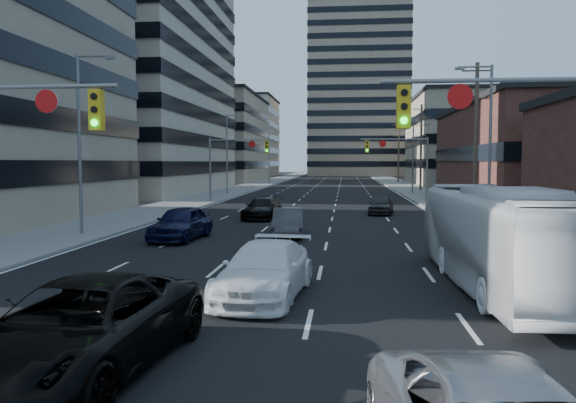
# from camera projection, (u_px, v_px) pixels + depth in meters

# --- Properties ---
(road_surface) EXTENTS (18.00, 300.00, 0.02)m
(road_surface) POSITION_uv_depth(u_px,v_px,m) (334.00, 177.00, 136.22)
(road_surface) COLOR black
(road_surface) RESTS_ON ground
(sidewalk_left) EXTENTS (5.00, 300.00, 0.15)m
(sidewalk_left) POSITION_uv_depth(u_px,v_px,m) (287.00, 177.00, 137.37)
(sidewalk_left) COLOR slate
(sidewalk_left) RESTS_ON ground
(sidewalk_right) EXTENTS (5.00, 300.00, 0.15)m
(sidewalk_right) POSITION_uv_depth(u_px,v_px,m) (382.00, 177.00, 135.05)
(sidewalk_right) COLOR slate
(sidewalk_right) RESTS_ON ground
(office_left_mid) EXTENTS (26.00, 34.00, 28.00)m
(office_left_mid) POSITION_uv_depth(u_px,v_px,m) (102.00, 78.00, 68.48)
(office_left_mid) COLOR #ADA089
(office_left_mid) RESTS_ON ground
(office_left_far) EXTENTS (20.00, 30.00, 16.00)m
(office_left_far) POSITION_uv_depth(u_px,v_px,m) (207.00, 140.00, 108.30)
(office_left_far) COLOR gray
(office_left_far) RESTS_ON ground
(storefront_right_mid) EXTENTS (20.00, 30.00, 9.00)m
(storefront_right_mid) POSITION_uv_depth(u_px,v_px,m) (568.00, 154.00, 54.09)
(storefront_right_mid) COLOR #472119
(storefront_right_mid) RESTS_ON ground
(office_right_far) EXTENTS (22.00, 28.00, 14.00)m
(office_right_far) POSITION_uv_depth(u_px,v_px,m) (483.00, 142.00, 91.52)
(office_right_far) COLOR gray
(office_right_far) RESTS_ON ground
(apartment_tower) EXTENTS (26.00, 26.00, 58.00)m
(apartment_tower) POSITION_uv_depth(u_px,v_px,m) (358.00, 69.00, 153.41)
(apartment_tower) COLOR gray
(apartment_tower) RESTS_ON ground
(bg_block_left) EXTENTS (24.00, 24.00, 20.00)m
(bg_block_left) POSITION_uv_depth(u_px,v_px,m) (229.00, 138.00, 148.26)
(bg_block_left) COLOR #ADA089
(bg_block_left) RESTS_ON ground
(bg_block_right) EXTENTS (22.00, 22.00, 12.00)m
(bg_block_right) POSITION_uv_depth(u_px,v_px,m) (470.00, 152.00, 132.57)
(bg_block_right) COLOR gray
(bg_block_right) RESTS_ON ground
(signal_near_right) EXTENTS (6.59, 0.33, 6.00)m
(signal_near_right) POSITION_uv_depth(u_px,v_px,m) (539.00, 139.00, 14.09)
(signal_near_right) COLOR slate
(signal_near_right) RESTS_ON ground
(signal_far_left) EXTENTS (6.09, 0.33, 6.00)m
(signal_far_left) POSITION_uv_depth(u_px,v_px,m) (234.00, 156.00, 52.33)
(signal_far_left) COLOR slate
(signal_far_left) RESTS_ON ground
(signal_far_right) EXTENTS (6.09, 0.33, 6.00)m
(signal_far_right) POSITION_uv_depth(u_px,v_px,m) (401.00, 156.00, 50.78)
(signal_far_right) COLOR slate
(signal_far_right) RESTS_ON ground
(utility_pole_block) EXTENTS (2.20, 0.28, 11.00)m
(utility_pole_block) POSITION_uv_depth(u_px,v_px,m) (476.00, 134.00, 41.30)
(utility_pole_block) COLOR #4C3D2D
(utility_pole_block) RESTS_ON ground
(utility_pole_midblock) EXTENTS (2.20, 0.28, 11.00)m
(utility_pole_midblock) POSITION_uv_depth(u_px,v_px,m) (421.00, 146.00, 71.07)
(utility_pole_midblock) COLOR #4C3D2D
(utility_pole_midblock) RESTS_ON ground
(utility_pole_distant) EXTENTS (2.20, 0.28, 11.00)m
(utility_pole_distant) POSITION_uv_depth(u_px,v_px,m) (399.00, 151.00, 100.84)
(utility_pole_distant) COLOR #4C3D2D
(utility_pole_distant) RESTS_ON ground
(streetlight_left_near) EXTENTS (2.03, 0.22, 9.00)m
(streetlight_left_near) POSITION_uv_depth(u_px,v_px,m) (82.00, 135.00, 27.74)
(streetlight_left_near) COLOR slate
(streetlight_left_near) RESTS_ON ground
(streetlight_left_mid) EXTENTS (2.03, 0.22, 9.00)m
(streetlight_left_mid) POSITION_uv_depth(u_px,v_px,m) (228.00, 150.00, 62.47)
(streetlight_left_mid) COLOR slate
(streetlight_left_mid) RESTS_ON ground
(streetlight_left_far) EXTENTS (2.03, 0.22, 9.00)m
(streetlight_left_far) POSITION_uv_depth(u_px,v_px,m) (270.00, 154.00, 97.21)
(streetlight_left_far) COLOR slate
(streetlight_left_far) RESTS_ON ground
(streetlight_right_near) EXTENTS (2.03, 0.22, 9.00)m
(streetlight_right_near) POSITION_uv_depth(u_px,v_px,m) (487.00, 138.00, 30.62)
(streetlight_right_near) COLOR slate
(streetlight_right_near) RESTS_ON ground
(streetlight_right_far) EXTENTS (2.03, 0.22, 9.00)m
(streetlight_right_far) POSITION_uv_depth(u_px,v_px,m) (412.00, 151.00, 65.35)
(streetlight_right_far) COLOR slate
(streetlight_right_far) RESTS_ON ground
(black_pickup) EXTENTS (3.24, 6.16, 1.65)m
(black_pickup) POSITION_uv_depth(u_px,v_px,m) (81.00, 328.00, 9.90)
(black_pickup) COLOR black
(black_pickup) RESTS_ON ground
(white_van) EXTENTS (2.60, 5.35, 1.50)m
(white_van) POSITION_uv_depth(u_px,v_px,m) (265.00, 270.00, 15.50)
(white_van) COLOR white
(white_van) RESTS_ON ground
(transit_bus) EXTENTS (2.82, 10.93, 3.03)m
(transit_bus) POSITION_uv_depth(u_px,v_px,m) (499.00, 238.00, 16.44)
(transit_bus) COLOR silver
(transit_bus) RESTS_ON ground
(sedan_blue) EXTENTS (2.35, 4.95, 1.64)m
(sedan_blue) POSITION_uv_depth(u_px,v_px,m) (181.00, 223.00, 26.90)
(sedan_blue) COLOR black
(sedan_blue) RESTS_ON ground
(sedan_grey_center) EXTENTS (1.79, 4.36, 1.41)m
(sedan_grey_center) POSITION_uv_depth(u_px,v_px,m) (288.00, 223.00, 28.14)
(sedan_grey_center) COLOR #373639
(sedan_grey_center) RESTS_ON ground
(sedan_black_far) EXTENTS (2.44, 5.00, 1.40)m
(sedan_black_far) POSITION_uv_depth(u_px,v_px,m) (263.00, 208.00, 36.73)
(sedan_black_far) COLOR black
(sedan_black_far) RESTS_ON ground
(sedan_grey_right) EXTENTS (2.11, 4.21, 1.38)m
(sedan_grey_right) POSITION_uv_depth(u_px,v_px,m) (381.00, 205.00, 40.02)
(sedan_grey_right) COLOR #2C2B2E
(sedan_grey_right) RESTS_ON ground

